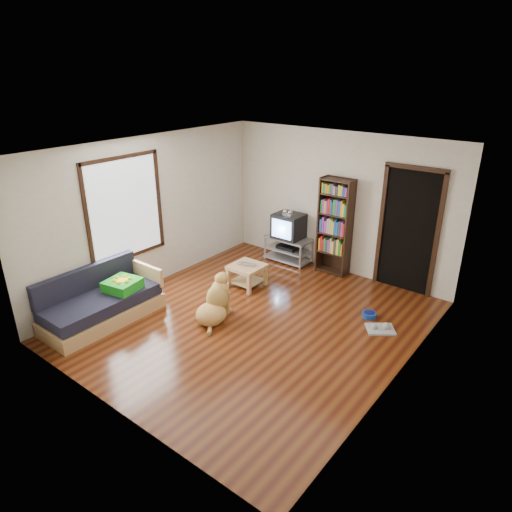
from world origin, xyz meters
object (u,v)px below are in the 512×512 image
Objects in this scene: laptop at (246,265)px; tv_stand at (288,248)px; dog_bowl at (369,315)px; coffee_table at (247,271)px; grey_rag at (380,329)px; green_cushion at (123,285)px; dog at (215,303)px; bookshelf at (335,222)px; sofa at (102,304)px; crt_tv at (289,225)px.

laptop is 1.41m from tv_stand.
coffee_table is (-2.19, -0.33, 0.24)m from dog_bowl.
dog_bowl reaches higher than grey_rag.
dog_bowl is at bearing 25.46° from green_cushion.
dog is (-1.86, -1.50, 0.23)m from dog_bowl.
bookshelf is 4.26m from sofa.
crt_tv reaches higher than tv_stand.
bookshelf reaches higher than crt_tv.
crt_tv is at bearing 90.00° from tv_stand.
laptop is 1.20m from dog.
coffee_table is at bearing -87.58° from crt_tv.
dog_bowl is 0.39m from grey_rag.
tv_stand is (-0.06, 1.40, -0.14)m from laptop.
grey_rag is at bearing 19.95° from green_cushion.
laptop reaches higher than coffee_table.
dog is (1.24, 0.76, -0.23)m from green_cushion.
green_cushion is 0.56× the size of dog.
sofa is (-0.97, -3.63, -0.01)m from tv_stand.
crt_tv is 1.47m from coffee_table.
laptop is at bearing -87.63° from crt_tv.
coffee_table is at bearing 65.45° from sofa.
bookshelf is at bearing 62.68° from sofa.
sofa is at bearing -130.98° from laptop.
laptop is (0.91, 1.90, -0.09)m from green_cushion.
bookshelf is 3.27× the size of coffee_table.
dog_bowl is 0.26× the size of dog.
crt_tv is (-2.55, 1.32, 0.73)m from grey_rag.
sofa is 3.27× the size of coffee_table.
bookshelf reaches higher than sofa.
sofa is at bearing -117.32° from bookshelf.
green_cushion is 3.88m from bookshelf.
tv_stand reaches higher than dog_bowl.
grey_rag is 0.69× the size of crt_tv.
green_cushion is 0.26× the size of sofa.
bookshelf is (0.89, 1.49, 0.59)m from laptop.
tv_stand is at bearing 76.27° from laptop.
green_cushion is 3.98m from grey_rag.
dog reaches higher than green_cushion.
laptop is at bearing -90.00° from coffee_table.
laptop is 1.46m from crt_tv.
dog_bowl is at bearing 8.46° from coffee_table.
coffee_table is (-2.49, -0.08, 0.27)m from grey_rag.
crt_tv is (0.00, 0.02, 0.47)m from tv_stand.
green_cushion is 3.86m from dog_bowl.
green_cushion is at bearing -104.43° from tv_stand.
bookshelf reaches higher than laptop.
sofa is (-0.97, -3.65, -0.48)m from crt_tv.
laptop is at bearing 106.15° from dog.
laptop is 0.38× the size of dog.
bookshelf is at bearing 43.04° from laptop.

